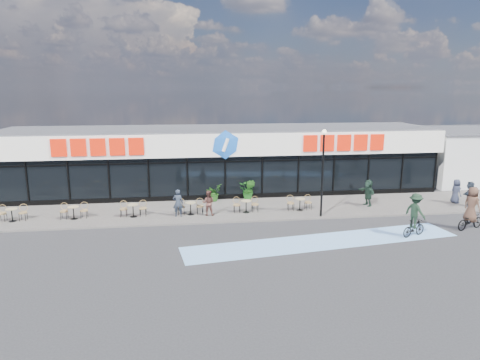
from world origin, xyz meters
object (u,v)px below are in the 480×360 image
object	(u,v)px
cyclist_a	(415,216)
pedestrian_a	(368,193)
potted_plant_mid	(247,192)
potted_plant_right	(249,189)
pedestrian_c	(470,194)
patron_right	(208,203)
patron_left	(178,203)
pedestrian_b	(456,191)
bistro_set_0	(12,213)
potted_plant_left	(214,193)
cyclist_b	(471,213)
lamp_post	(323,165)

from	to	relation	value
cyclist_a	pedestrian_a	bearing A→B (deg)	90.16
pedestrian_a	potted_plant_mid	bearing A→B (deg)	-117.26
potted_plant_right	pedestrian_c	xyz separation A→B (m)	(13.52, -3.42, 0.11)
patron_right	pedestrian_c	xyz separation A→B (m)	(16.45, -0.17, 0.04)
potted_plant_right	patron_left	world-z (taller)	patron_left
pedestrian_c	pedestrian_b	bearing A→B (deg)	-101.39
bistro_set_0	patron_right	world-z (taller)	patron_right
potted_plant_left	cyclist_b	distance (m)	15.07
potted_plant_mid	pedestrian_a	distance (m)	7.74
lamp_post	pedestrian_c	bearing A→B (deg)	5.25
bistro_set_0	pedestrian_a	distance (m)	21.09
potted_plant_mid	pedestrian_c	world-z (taller)	pedestrian_c
potted_plant_right	patron_left	bearing A→B (deg)	-145.28
lamp_post	bistro_set_0	size ratio (longest dim) A/B	3.28
bistro_set_0	potted_plant_mid	size ratio (longest dim) A/B	1.36
lamp_post	patron_right	size ratio (longest dim) A/B	3.38
potted_plant_left	pedestrian_c	distance (m)	16.27
pedestrian_a	cyclist_a	size ratio (longest dim) A/B	0.75
lamp_post	potted_plant_mid	size ratio (longest dim) A/B	4.46
lamp_post	potted_plant_right	world-z (taller)	lamp_post
patron_right	lamp_post	bearing A→B (deg)	-175.98
pedestrian_c	cyclist_b	xyz separation A→B (m)	(-2.74, -3.94, 0.03)
potted_plant_mid	potted_plant_right	distance (m)	0.20
pedestrian_b	pedestrian_c	bearing A→B (deg)	-159.81
patron_right	cyclist_a	size ratio (longest dim) A/B	0.66
potted_plant_mid	pedestrian_b	xyz separation A→B (m)	(13.25, -2.57, 0.22)
bistro_set_0	cyclist_b	xyz separation A→B (m)	(24.67, -4.47, 0.37)
lamp_post	cyclist_a	size ratio (longest dim) A/B	2.24
pedestrian_c	cyclist_a	distance (m)	7.80
pedestrian_b	pedestrian_c	world-z (taller)	pedestrian_c
potted_plant_left	patron_right	size ratio (longest dim) A/B	0.75
cyclist_b	cyclist_a	bearing A→B (deg)	-169.56
potted_plant_left	potted_plant_mid	distance (m)	2.24
bistro_set_0	lamp_post	bearing A→B (deg)	-4.72
pedestrian_c	patron_left	bearing A→B (deg)	-40.35
patron_right	cyclist_b	distance (m)	14.32
patron_right	pedestrian_b	distance (m)	16.04
bistro_set_0	cyclist_b	world-z (taller)	cyclist_b
pedestrian_c	patron_right	bearing A→B (deg)	-40.41
potted_plant_mid	patron_left	bearing A→B (deg)	-145.04
bistro_set_0	potted_plant_left	bearing A→B (deg)	13.95
potted_plant_right	pedestrian_a	distance (m)	7.62
lamp_post	pedestrian_a	world-z (taller)	lamp_post
bistro_set_0	cyclist_b	size ratio (longest dim) A/B	0.66
potted_plant_mid	pedestrian_b	distance (m)	13.50
pedestrian_a	patron_right	bearing A→B (deg)	-94.80
potted_plant_left	cyclist_a	distance (m)	12.50
patron_left	patron_right	xyz separation A→B (m)	(1.76, -0.00, -0.06)
patron_left	patron_right	size ratio (longest dim) A/B	1.08
potted_plant_left	cyclist_a	size ratio (longest dim) A/B	0.50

